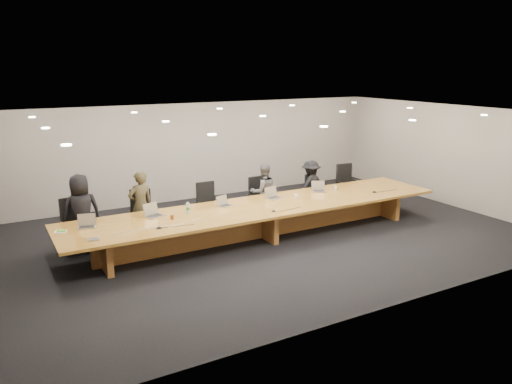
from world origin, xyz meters
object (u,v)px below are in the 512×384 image
laptop_b (155,210)px  laptop_e (319,186)px  chair_mid_right (261,198)px  person_b (141,205)px  laptop_c (225,201)px  chair_far_left (76,225)px  chair_right (316,192)px  laptop_d (274,193)px  person_c (263,192)px  av_box (93,239)px  person_d (311,186)px  mic_left (159,228)px  water_bottle (188,209)px  chair_mid_left (209,205)px  chair_left (141,214)px  laptop_a (86,221)px  mic_center (274,211)px  amber_mug (172,217)px  paper_cup_near (296,196)px  paper_cup_far (335,188)px  conference_table (262,215)px  chair_far_right (348,184)px  mic_right (374,192)px

laptop_b → laptop_e: bearing=-22.0°
chair_mid_right → laptop_e: chair_mid_right is taller
person_b → laptop_c: person_b is taller
chair_far_left → chair_right: chair_far_left is taller
laptop_d → person_c: bearing=68.5°
laptop_b → av_box: bearing=-171.8°
person_d → av_box: (-6.08, -1.77, 0.08)m
person_c → mic_left: 3.64m
laptop_d → water_bottle: 2.29m
chair_mid_right → person_b: (-3.10, 0.02, 0.24)m
chair_mid_left → chair_left: bearing=178.8°
chair_left → person_b: size_ratio=0.71×
laptop_a → av_box: bearing=-78.3°
chair_mid_left → person_c: size_ratio=0.76×
laptop_e → mic_center: bearing=-130.5°
laptop_a → laptop_b: size_ratio=0.92×
chair_left → chair_mid_left: size_ratio=1.01×
amber_mug → paper_cup_near: size_ratio=0.94×
laptop_e → paper_cup_far: laptop_e is taller
conference_table → person_d: (2.24, 1.27, 0.17)m
person_c → laptop_b: bearing=23.1°
water_bottle → conference_table: bearing=-6.5°
chair_mid_right → paper_cup_far: (1.71, -0.84, 0.24)m
chair_far_left → laptop_d: (4.43, -0.76, 0.31)m
chair_mid_left → chair_far_right: chair_far_right is taller
chair_left → paper_cup_far: bearing=4.3°
chair_far_left → mic_center: (3.85, -1.69, 0.19)m
chair_left → laptop_d: bearing=-1.3°
water_bottle → paper_cup_far: (4.08, 0.16, -0.07)m
person_c → paper_cup_near: bearing=117.0°
chair_left → chair_right: chair_left is taller
amber_mug → mic_right: amber_mug is taller
person_c → laptop_a: person_c is taller
laptop_c → paper_cup_far: 3.12m
chair_far_right → person_c: (-2.81, -0.09, 0.15)m
conference_table → laptop_b: 2.46m
chair_right → person_d: 0.23m
chair_far_left → person_d: bearing=-6.5°
laptop_c → mic_left: 1.99m
av_box → mic_center: 3.82m
water_bottle → amber_mug: bearing=-156.2°
person_c → chair_far_right: bearing=-169.3°
chair_far_left → paper_cup_far: 6.28m
laptop_d → amber_mug: size_ratio=3.94×
chair_left → amber_mug: 1.33m
laptop_e → mic_left: size_ratio=2.50×
av_box → chair_left: bearing=58.2°
laptop_a → paper_cup_near: (4.82, -0.13, -0.08)m
chair_left → chair_mid_right: chair_left is taller
person_d → person_b: bearing=-11.1°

